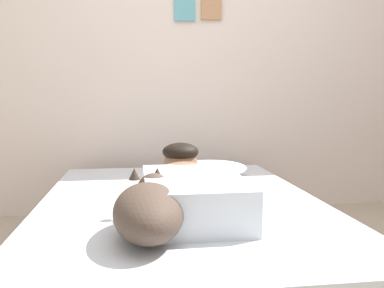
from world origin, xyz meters
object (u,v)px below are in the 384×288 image
at_px(pillow, 208,169).
at_px(cell_phone, 146,220).
at_px(person_lying, 189,186).
at_px(dog, 149,208).
at_px(bed, 181,236).
at_px(coffee_cup, 214,173).

bearing_deg(pillow, cell_phone, -115.43).
relative_size(person_lying, dog, 1.60).
xyz_separation_m(person_lying, dog, (-0.20, -0.35, -0.00)).
bearing_deg(person_lying, bed, 97.61).
distance_m(bed, dog, 0.61).
bearing_deg(coffee_cup, dog, -113.96).
distance_m(pillow, person_lying, 0.76).
relative_size(bed, pillow, 3.91).
bearing_deg(person_lying, cell_phone, -140.59).
distance_m(person_lying, cell_phone, 0.29).
relative_size(pillow, cell_phone, 3.71).
height_order(bed, cell_phone, cell_phone).
height_order(person_lying, dog, person_lying).
distance_m(bed, pillow, 0.66).
xyz_separation_m(dog, cell_phone, (-0.01, 0.18, -0.10)).
xyz_separation_m(pillow, person_lying, (-0.22, -0.73, 0.05)).
height_order(dog, coffee_cup, dog).
bearing_deg(dog, coffee_cup, 66.04).
xyz_separation_m(person_lying, cell_phone, (-0.21, -0.17, -0.10)).
xyz_separation_m(person_lying, coffee_cup, (0.25, 0.67, -0.07)).
distance_m(pillow, cell_phone, 1.00).
height_order(bed, person_lying, person_lying).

